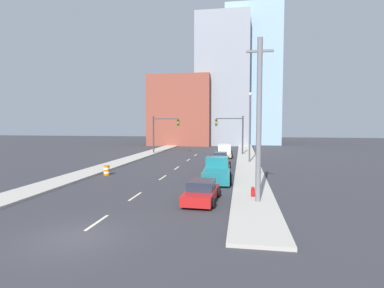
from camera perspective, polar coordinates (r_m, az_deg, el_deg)
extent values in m
plane|color=#333338|center=(14.57, -21.34, -16.23)|extent=(200.00, 200.00, 0.00)
cube|color=#ADA89E|center=(58.38, -5.52, -0.89)|extent=(2.74, 88.98, 0.18)
cube|color=#ADA89E|center=(56.42, 10.19, -1.09)|extent=(2.74, 88.98, 0.18)
cube|color=beige|center=(16.22, -17.62, -14.04)|extent=(0.16, 2.40, 0.01)
cube|color=beige|center=(21.04, -10.77, -9.76)|extent=(0.16, 2.40, 0.01)
cube|color=beige|center=(27.73, -5.62, -6.39)|extent=(0.16, 2.40, 0.01)
cube|color=beige|center=(33.54, -2.93, -4.58)|extent=(0.16, 2.40, 0.01)
cube|color=beige|center=(40.74, -0.70, -3.07)|extent=(0.16, 2.40, 0.01)
cube|color=beige|center=(47.25, 0.71, -2.10)|extent=(0.16, 2.40, 0.01)
cube|color=brown|center=(72.96, -1.54, 6.21)|extent=(14.00, 16.00, 15.76)
cube|color=gray|center=(76.34, 6.15, 11.24)|extent=(12.00, 20.00, 29.44)
cube|color=#8CADC6|center=(80.40, 11.29, 11.84)|extent=(13.00, 20.00, 32.29)
cylinder|color=#38383D|center=(49.54, -7.35, 1.71)|extent=(0.24, 0.24, 6.15)
cylinder|color=#38383D|center=(48.95, -5.04, 4.83)|extent=(4.15, 0.16, 0.16)
cube|color=#194C1E|center=(48.47, -2.66, 4.11)|extent=(0.34, 0.32, 1.10)
cylinder|color=#4C0C0C|center=(48.31, -2.70, 4.51)|extent=(0.22, 0.04, 0.22)
cylinder|color=yellow|center=(48.30, -2.70, 4.11)|extent=(0.22, 0.04, 0.22)
cylinder|color=#0C3F14|center=(48.30, -2.70, 3.70)|extent=(0.22, 0.04, 0.22)
cylinder|color=#38383D|center=(47.44, 9.63, 1.59)|extent=(0.24, 0.24, 6.15)
cylinder|color=#38383D|center=(47.44, 7.16, 4.85)|extent=(4.15, 0.16, 0.16)
cube|color=#194C1E|center=(47.56, 4.65, 4.10)|extent=(0.34, 0.32, 1.10)
cylinder|color=#4C0C0C|center=(47.40, 4.63, 4.51)|extent=(0.22, 0.04, 0.22)
cylinder|color=yellow|center=(47.39, 4.63, 4.10)|extent=(0.22, 0.04, 0.22)
cylinder|color=#0C3F14|center=(47.39, 4.63, 3.69)|extent=(0.22, 0.04, 0.22)
cylinder|color=slate|center=(18.56, 12.62, 4.06)|extent=(0.32, 0.32, 10.06)
cube|color=slate|center=(19.05, 12.82, 16.89)|extent=(1.60, 0.14, 0.14)
cylinder|color=orange|center=(30.04, -15.95, -5.55)|extent=(0.56, 0.56, 0.19)
cylinder|color=white|center=(30.01, -15.96, -5.19)|extent=(0.56, 0.56, 0.19)
cylinder|color=orange|center=(29.98, -15.96, -4.83)|extent=(0.56, 0.56, 0.19)
cylinder|color=white|center=(29.95, -15.97, -4.47)|extent=(0.56, 0.56, 0.19)
cylinder|color=orange|center=(29.93, -15.98, -4.11)|extent=(0.56, 0.56, 0.19)
cylinder|color=#4C4C51|center=(37.90, 10.94, 2.66)|extent=(0.20, 0.20, 8.35)
sphere|color=white|center=(38.06, 11.03, 9.29)|extent=(0.44, 0.44, 0.44)
cylinder|color=red|center=(20.26, 11.51, -9.37)|extent=(0.26, 0.26, 0.65)
sphere|color=red|center=(20.18, 11.52, -8.28)|extent=(0.23, 0.23, 0.23)
cube|color=red|center=(19.28, 1.81, -9.50)|extent=(1.98, 4.46, 0.62)
cube|color=#1E2838|center=(19.15, 1.82, -7.76)|extent=(1.66, 2.04, 0.57)
cylinder|color=black|center=(20.79, -0.09, -8.99)|extent=(0.25, 0.63, 0.62)
cylinder|color=black|center=(20.50, 5.08, -9.19)|extent=(0.25, 0.63, 0.62)
cylinder|color=black|center=(18.21, -1.88, -10.85)|extent=(0.25, 0.63, 0.62)
cylinder|color=black|center=(17.88, 4.04, -11.14)|extent=(0.25, 0.63, 0.62)
cube|color=#196B75|center=(25.80, 4.71, -5.73)|extent=(2.43, 5.57, 0.94)
cube|color=#196B75|center=(26.47, 4.79, -3.45)|extent=(2.00, 1.73, 0.91)
cylinder|color=black|center=(27.59, 2.49, -5.80)|extent=(0.25, 0.61, 0.60)
cylinder|color=black|center=(27.51, 7.21, -5.85)|extent=(0.25, 0.61, 0.60)
cylinder|color=black|center=(24.26, 1.86, -7.14)|extent=(0.25, 0.61, 0.60)
cylinder|color=black|center=(24.17, 7.25, -7.21)|extent=(0.25, 0.61, 0.60)
cube|color=maroon|center=(32.35, 5.27, -4.01)|extent=(2.01, 4.56, 0.62)
cube|color=#1E2838|center=(32.27, 5.28, -2.95)|extent=(1.71, 2.08, 0.59)
cylinder|color=black|center=(33.85, 3.89, -3.91)|extent=(0.24, 0.71, 0.70)
cylinder|color=black|center=(33.66, 7.16, -3.97)|extent=(0.24, 0.71, 0.70)
cylinder|color=black|center=(31.11, 3.22, -4.60)|extent=(0.24, 0.71, 0.70)
cylinder|color=black|center=(30.90, 6.78, -4.68)|extent=(0.24, 0.71, 0.70)
cube|color=slate|center=(37.84, 5.42, -2.89)|extent=(1.94, 4.73, 0.61)
cube|color=#1E2838|center=(37.78, 5.42, -1.99)|extent=(1.66, 2.15, 0.57)
cylinder|color=black|center=(39.35, 4.13, -2.85)|extent=(0.24, 0.66, 0.65)
cylinder|color=black|center=(39.27, 6.89, -2.88)|extent=(0.24, 0.66, 0.65)
cylinder|color=black|center=(36.47, 3.83, -3.39)|extent=(0.24, 0.66, 0.65)
cylinder|color=black|center=(36.39, 6.80, -3.42)|extent=(0.24, 0.66, 0.65)
cube|color=tan|center=(44.62, 6.23, -1.93)|extent=(2.21, 5.44, 0.47)
cube|color=silver|center=(44.28, 6.23, -0.87)|extent=(1.89, 3.39, 1.23)
cylinder|color=black|center=(46.32, 4.98, -1.80)|extent=(0.25, 0.72, 0.71)
cylinder|color=black|center=(46.28, 7.56, -1.82)|extent=(0.25, 0.72, 0.71)
cylinder|color=black|center=(43.01, 4.80, -2.24)|extent=(0.25, 0.72, 0.71)
cylinder|color=black|center=(42.97, 7.57, -2.26)|extent=(0.25, 0.72, 0.71)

